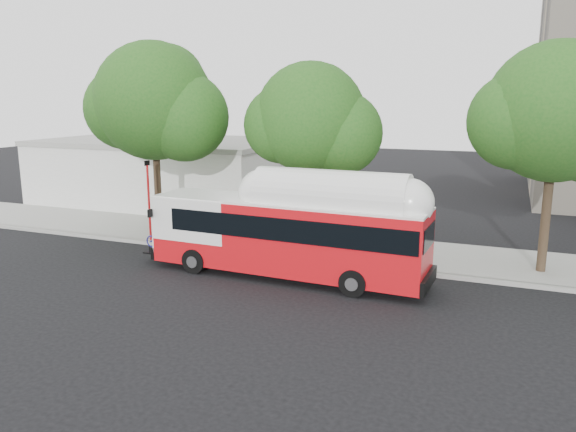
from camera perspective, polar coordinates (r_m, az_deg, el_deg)
name	(u,v)px	position (r m, az deg, el deg)	size (l,w,h in m)	color
ground	(280,291)	(20.88, -0.80, -7.67)	(120.00, 120.00, 0.00)	black
sidewalk	(333,247)	(26.71, 4.56, -3.13)	(60.00, 5.00, 0.15)	gray
curb_strip	(315,261)	(24.33, 2.73, -4.63)	(60.00, 0.30, 0.15)	gray
red_curb_segment	(252,254)	(25.42, -3.69, -3.89)	(10.00, 0.32, 0.16)	maroon
street_tree_left	(163,106)	(28.66, -12.63, 10.86)	(6.67, 5.80, 9.74)	#2D2116
street_tree_mid	(319,123)	(25.58, 3.19, 9.46)	(5.75, 5.00, 8.62)	#2D2116
street_tree_right	(568,118)	(24.11, 26.56, 8.92)	(6.21, 5.40, 9.18)	#2D2116
low_commercial_bldg	(169,170)	(39.02, -12.04, 4.55)	(16.20, 10.20, 4.25)	silver
transit_bus	(288,237)	(22.05, -0.01, -2.13)	(12.01, 2.94, 3.52)	red
signal_pole	(149,201)	(28.03, -13.94, 1.47)	(0.12, 0.38, 4.06)	red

